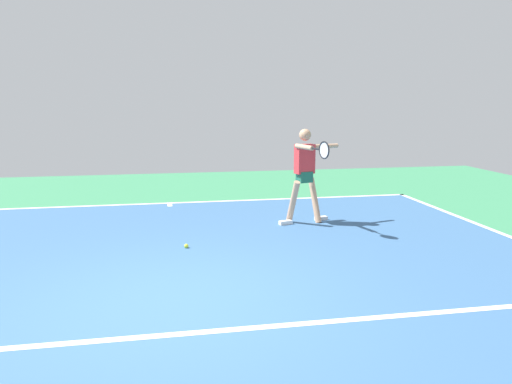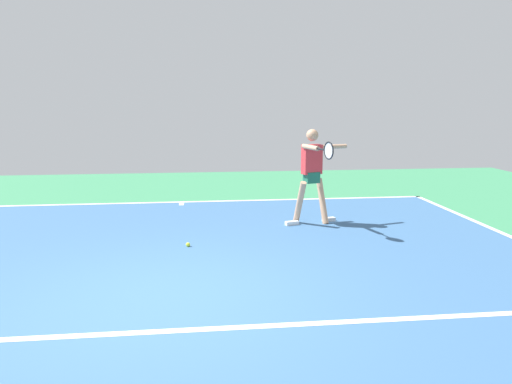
{
  "view_description": "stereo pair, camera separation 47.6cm",
  "coord_description": "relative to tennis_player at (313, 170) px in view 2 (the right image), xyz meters",
  "views": [
    {
      "loc": [
        0.1,
        5.27,
        2.19
      ],
      "look_at": [
        -1.19,
        -1.64,
        0.9
      ],
      "focal_mm": 34.94,
      "sensor_mm": 36.0,
      "label": 1
    },
    {
      "loc": [
        -0.37,
        5.34,
        2.19
      ],
      "look_at": [
        -1.19,
        -1.64,
        0.9
      ],
      "focal_mm": 34.94,
      "sensor_mm": 36.0,
      "label": 2
    }
  ],
  "objects": [
    {
      "name": "court_surface",
      "position": [
        2.4,
        3.25,
        -0.97
      ],
      "size": [
        10.97,
        11.09,
        0.0
      ],
      "primitive_type": "cube",
      "color": "#38608E",
      "rests_on": "ground_plane"
    },
    {
      "name": "tennis_player",
      "position": [
        0.0,
        0.0,
        0.0
      ],
      "size": [
        1.17,
        1.3,
        1.72
      ],
      "rotation": [
        0.0,
        0.0,
        0.26
      ],
      "color": "tan",
      "rests_on": "ground_plane"
    },
    {
      "name": "court_line_baseline_near",
      "position": [
        2.4,
        -2.24,
        -0.97
      ],
      "size": [
        10.97,
        0.1,
        0.01
      ],
      "primitive_type": "cube",
      "color": "white",
      "rests_on": "ground_plane"
    },
    {
      "name": "ground_plane",
      "position": [
        2.4,
        3.25,
        -0.97
      ],
      "size": [
        20.23,
        20.23,
        0.0
      ],
      "primitive_type": "plane",
      "color": "#388456"
    },
    {
      "name": "court_line_service",
      "position": [
        2.4,
        4.05,
        -0.97
      ],
      "size": [
        8.23,
        0.1,
        0.01
      ],
      "primitive_type": "cube",
      "color": "white",
      "rests_on": "ground_plane"
    },
    {
      "name": "tennis_ball_near_player",
      "position": [
        2.21,
        1.21,
        -0.94
      ],
      "size": [
        0.07,
        0.07,
        0.07
      ],
      "primitive_type": "sphere",
      "color": "#CCE033",
      "rests_on": "ground_plane"
    },
    {
      "name": "court_line_centre_mark",
      "position": [
        2.4,
        -2.04,
        -0.97
      ],
      "size": [
        0.1,
        0.3,
        0.01
      ],
      "primitive_type": "cube",
      "color": "white",
      "rests_on": "ground_plane"
    }
  ]
}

